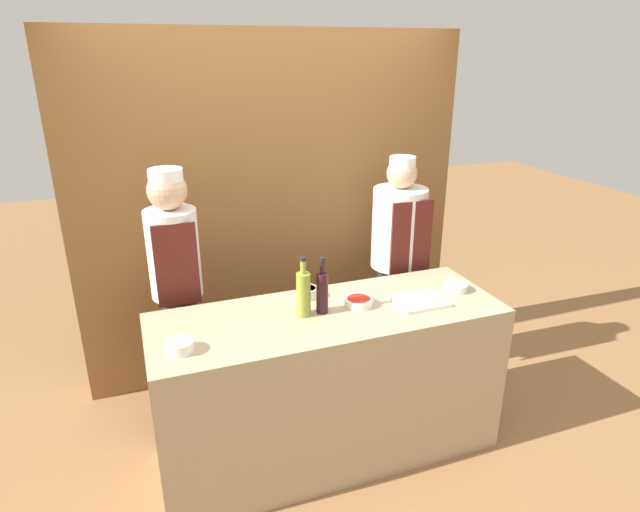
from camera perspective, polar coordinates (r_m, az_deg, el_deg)
ground_plane at (r=3.46m, az=0.84°, el=-19.74°), size 14.00×14.00×0.00m
cabinet_wall at (r=3.80m, az=-5.01°, el=4.83°), size 2.71×0.18×2.40m
counter at (r=3.17m, az=0.88°, el=-13.43°), size 1.95×0.68×0.92m
sauce_bowl_yellow at (r=2.65m, az=-14.73°, el=-9.25°), size 0.13×0.13×0.05m
sauce_bowl_white at (r=3.28m, az=14.30°, el=-3.18°), size 0.14×0.14×0.05m
sauce_bowl_red at (r=3.01m, az=4.15°, el=-4.85°), size 0.16×0.16×0.04m
sauce_bowl_green at (r=3.10m, az=-1.40°, el=-3.84°), size 0.12×0.12×0.06m
cutting_board at (r=3.08m, az=10.63°, el=-4.80°), size 0.28×0.22×0.02m
bottle_oil at (r=2.85m, az=-1.78°, el=-3.94°), size 0.08×0.08×0.34m
bottle_wine at (r=2.88m, az=0.23°, el=-3.77°), size 0.07×0.07×0.32m
chef_left at (r=3.33m, az=-14.97°, el=-3.37°), size 0.30×0.30×1.65m
chef_right at (r=3.74m, az=8.22°, el=-0.86°), size 0.36×0.36×1.62m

